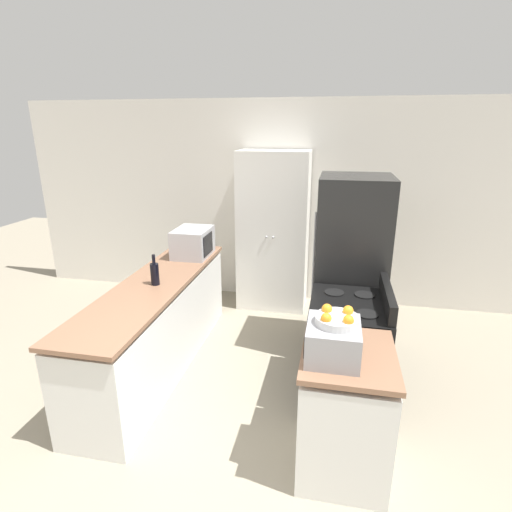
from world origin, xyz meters
TOP-DOWN VIEW (x-y plane):
  - ground_plane at (0.00, 0.00)m, footprint 14.00×14.00m
  - wall_back at (0.00, 3.30)m, footprint 7.00×0.06m
  - counter_left at (-0.88, 1.34)m, footprint 0.60×2.48m
  - counter_right at (0.88, 0.46)m, footprint 0.60×0.72m
  - pantry_cabinet at (-0.02, 2.98)m, footprint 0.87×0.55m
  - stove at (0.90, 1.23)m, footprint 0.66×0.78m
  - refrigerator at (0.92, 2.02)m, footprint 0.71×0.73m
  - microwave at (-0.79, 2.18)m, footprint 0.38×0.48m
  - wine_bottle at (-0.84, 1.29)m, footprint 0.08×0.08m
  - toaster_oven at (0.77, 0.39)m, footprint 0.33×0.37m
  - fruit_bowl at (0.79, 0.40)m, footprint 0.27×0.27m

SIDE VIEW (x-z plane):
  - ground_plane at x=0.00m, z-range 0.00..0.00m
  - counter_right at x=0.88m, z-range -0.01..0.87m
  - counter_left at x=-0.88m, z-range -0.01..0.87m
  - stove at x=0.90m, z-range -0.07..0.97m
  - refrigerator at x=0.92m, z-range 0.00..1.83m
  - wine_bottle at x=-0.84m, z-range 0.85..1.14m
  - toaster_oven at x=0.77m, z-range 0.88..1.11m
  - pantry_cabinet at x=-0.02m, z-range 0.00..1.99m
  - microwave at x=-0.79m, z-range 0.88..1.19m
  - fruit_bowl at x=0.79m, z-range 1.09..1.19m
  - wall_back at x=0.00m, z-range 0.00..2.60m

